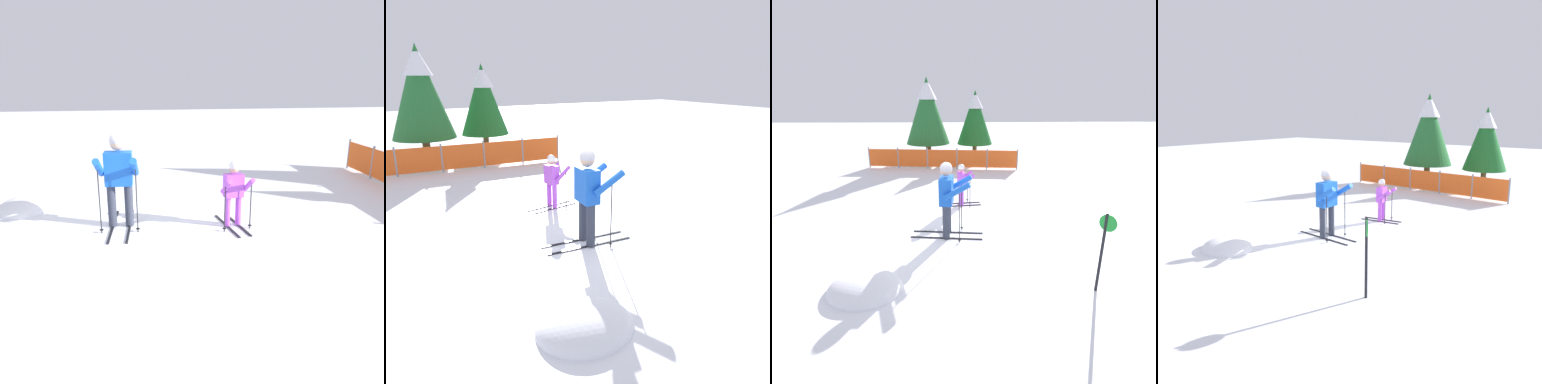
{
  "view_description": "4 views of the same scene",
  "coord_description": "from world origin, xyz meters",
  "views": [
    {
      "loc": [
        6.71,
        0.02,
        2.62
      ],
      "look_at": [
        0.24,
        1.17,
        0.67
      ],
      "focal_mm": 35.0,
      "sensor_mm": 36.0,
      "label": 1
    },
    {
      "loc": [
        -3.39,
        -5.45,
        2.97
      ],
      "look_at": [
        0.37,
        0.81,
        0.67
      ],
      "focal_mm": 35.0,
      "sensor_mm": 36.0,
      "label": 2
    },
    {
      "loc": [
        0.27,
        -6.51,
        3.15
      ],
      "look_at": [
        0.41,
        1.2,
        0.64
      ],
      "focal_mm": 28.0,
      "sensor_mm": 36.0,
      "label": 3
    },
    {
      "loc": [
        5.81,
        -7.15,
        3.05
      ],
      "look_at": [
        -0.02,
        0.87,
        0.99
      ],
      "focal_mm": 35.0,
      "sensor_mm": 36.0,
      "label": 4
    }
  ],
  "objects": [
    {
      "name": "safety_fence",
      "position": [
        -0.46,
        6.57,
        0.46
      ],
      "size": [
        6.65,
        0.6,
        0.92
      ],
      "rotation": [
        0.0,
        0.0,
        -0.08
      ],
      "color": "gray",
      "rests_on": "ground_plane"
    },
    {
      "name": "skier_child",
      "position": [
        0.36,
        1.93,
        0.73
      ],
      "size": [
        1.19,
        0.57,
        1.25
      ],
      "rotation": [
        0.0,
        0.0,
        0.13
      ],
      "color": "black",
      "rests_on": "ground_plane"
    },
    {
      "name": "ground_plane",
      "position": [
        0.0,
        0.0,
        0.0
      ],
      "size": [
        60.0,
        60.0,
        0.0
      ],
      "primitive_type": "plane",
      "color": "white"
    },
    {
      "name": "snow_mound",
      "position": [
        -1.32,
        -2.18,
        0.0
      ],
      "size": [
        1.27,
        1.08,
        0.51
      ],
      "primitive_type": "ellipsoid",
      "color": "white",
      "rests_on": "ground_plane"
    },
    {
      "name": "skier_adult",
      "position": [
        0.02,
        -0.14,
        1.05
      ],
      "size": [
        1.68,
        0.79,
        1.76
      ],
      "rotation": [
        0.0,
        0.0,
        -0.09
      ],
      "color": "black",
      "rests_on": "ground_plane"
    },
    {
      "name": "conifer_near",
      "position": [
        -1.24,
        8.49,
        2.45
      ],
      "size": [
        2.14,
        2.14,
        3.97
      ],
      "color": "#4C3823",
      "rests_on": "ground_plane"
    },
    {
      "name": "conifer_far",
      "position": [
        1.1,
        9.12,
        2.08
      ],
      "size": [
        1.82,
        1.82,
        3.37
      ],
      "color": "#4C3823",
      "rests_on": "ground_plane"
    }
  ]
}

